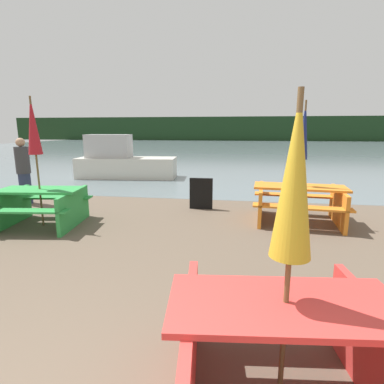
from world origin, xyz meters
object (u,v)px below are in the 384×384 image
Objects in this scene: picnic_table_orange at (299,200)px; umbrella_crimson at (33,127)px; umbrella_gold at (295,180)px; boat at (122,162)px; signboard at (201,194)px; person at (24,171)px; picnic_table_green at (41,204)px; picnic_table_red at (283,343)px; umbrella_navy at (304,132)px.

picnic_table_orange is 0.77× the size of umbrella_crimson.
umbrella_gold is at bearing -39.11° from umbrella_crimson.
signboard is (3.66, -4.31, -0.24)m from boat.
person is at bearing 174.94° from picnic_table_orange.
boat is at bearing 138.86° from picnic_table_orange.
person is (-6.65, 0.59, 0.38)m from picnic_table_orange.
boat reaches higher than picnic_table_orange.
person is (-1.56, 1.61, 0.40)m from picnic_table_green.
person reaches higher than picnic_table_red.
boat is at bearing 96.43° from picnic_table_green.
picnic_table_green is 6.10m from boat.
picnic_table_orange is 0.91× the size of umbrella_gold.
umbrella_gold is at bearing -102.04° from umbrella_navy.
person is at bearing 174.94° from umbrella_navy.
boat is at bearing 117.13° from umbrella_gold.
umbrella_crimson reaches higher than boat.
umbrella_gold is 10.65m from boat.
umbrella_navy is 4.50m from umbrella_gold.
boat is at bearing 96.43° from umbrella_crimson.
signboard reaches higher than picnic_table_green.
picnic_table_red is 0.69× the size of umbrella_navy.
umbrella_gold is at bearing -135.00° from picnic_table_red.
umbrella_gold is (4.15, -3.38, -0.34)m from umbrella_crimson.
umbrella_navy is (0.94, 4.39, 1.37)m from picnic_table_red.
umbrella_crimson is at bearing -149.49° from signboard.
picnic_table_red is at bearing -67.65° from boat.
picnic_table_orange is (0.94, 4.39, 0.00)m from picnic_table_red.
umbrella_gold is (-0.94, -4.39, 1.13)m from picnic_table_orange.
picnic_table_orange is at bearing 11.30° from umbrella_crimson.
umbrella_crimson is (-4.15, 3.38, 1.46)m from picnic_table_red.
umbrella_gold is (4.15, -3.38, 1.14)m from picnic_table_green.
picnic_table_red is at bearing -41.08° from person.
picnic_table_red reaches higher than signboard.
umbrella_navy is at bearing 90.00° from picnic_table_orange.
picnic_table_red is 5.26m from signboard.
boat is at bearing 130.35° from signboard.
umbrella_navy is at bearing 11.30° from umbrella_crimson.
person is 2.24× the size of signboard.
umbrella_crimson is 1.48× the size of person.
picnic_table_orange is (5.09, 1.02, 0.01)m from picnic_table_green.
person reaches higher than picnic_table_orange.
umbrella_navy is at bearing -5.06° from person.
picnic_table_red is 4.49m from picnic_table_orange.
picnic_table_red is at bearing 45.00° from umbrella_gold.
boat is (-0.68, 6.06, -1.31)m from umbrella_crimson.
umbrella_navy is 5.19m from umbrella_crimson.
picnic_table_green is at bearing -149.49° from signboard.
umbrella_crimson reaches higher than umbrella_gold.
picnic_table_orange is at bearing -5.06° from person.
signboard is at bearing 160.79° from picnic_table_orange.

